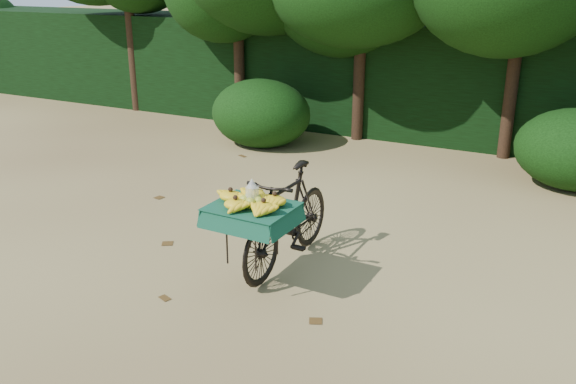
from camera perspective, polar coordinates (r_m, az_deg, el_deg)
The scene contains 6 objects.
ground at distance 4.82m, azimuth 3.05°, elevation -11.97°, with size 80.00×80.00×0.00m, color tan.
vendor_bicycle at distance 5.48m, azimuth -0.16°, elevation -2.34°, with size 0.67×1.65×0.93m.
hedge_backdrop at distance 10.32m, azimuth 18.12°, elevation 9.63°, with size 26.00×1.80×1.80m, color black.
tree_row at distance 9.55m, azimuth 13.97°, elevation 15.94°, with size 14.50×2.00×4.00m, color black, non-canonical shape.
bush_clumps at distance 8.40m, azimuth 18.69°, elevation 4.29°, with size 8.80×1.70×0.90m, color black, non-canonical shape.
leaf_litter at distance 5.34m, azimuth 5.99°, elevation -8.63°, with size 7.00×7.30×0.01m, color #4A3113, non-canonical shape.
Camera 1 is at (1.67, -3.75, 2.52)m, focal length 38.00 mm.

